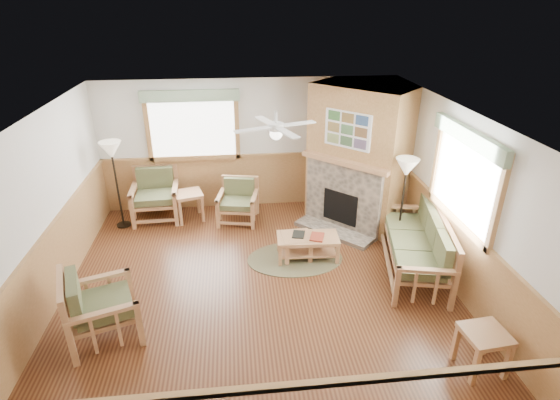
{
  "coord_description": "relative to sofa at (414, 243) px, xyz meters",
  "views": [
    {
      "loc": [
        -0.29,
        -5.63,
        4.15
      ],
      "look_at": [
        0.4,
        0.7,
        1.15
      ],
      "focal_mm": 28.0,
      "sensor_mm": 36.0,
      "label": 1
    }
  ],
  "objects": [
    {
      "name": "floor",
      "position": [
        -2.55,
        -0.21,
        -0.49
      ],
      "size": [
        6.0,
        6.0,
        0.01
      ],
      "primitive_type": "cube",
      "color": "#522B16",
      "rests_on": "ground"
    },
    {
      "name": "ceiling",
      "position": [
        -2.55,
        -0.21,
        2.21
      ],
      "size": [
        6.0,
        6.0,
        0.01
      ],
      "primitive_type": "cube",
      "color": "white",
      "rests_on": "floor"
    },
    {
      "name": "wall_back",
      "position": [
        -2.55,
        2.79,
        0.86
      ],
      "size": [
        6.0,
        0.02,
        2.7
      ],
      "primitive_type": "cube",
      "color": "silver",
      "rests_on": "floor"
    },
    {
      "name": "wall_front",
      "position": [
        -2.55,
        -3.21,
        0.86
      ],
      "size": [
        6.0,
        0.02,
        2.7
      ],
      "primitive_type": "cube",
      "color": "silver",
      "rests_on": "floor"
    },
    {
      "name": "wall_left",
      "position": [
        -5.55,
        -0.21,
        0.86
      ],
      "size": [
        0.02,
        6.0,
        2.7
      ],
      "primitive_type": "cube",
      "color": "silver",
      "rests_on": "floor"
    },
    {
      "name": "wall_right",
      "position": [
        0.45,
        -0.21,
        0.86
      ],
      "size": [
        0.02,
        6.0,
        2.7
      ],
      "primitive_type": "cube",
      "color": "silver",
      "rests_on": "floor"
    },
    {
      "name": "wainscot",
      "position": [
        -2.55,
        -0.21,
        0.06
      ],
      "size": [
        6.0,
        6.0,
        1.1
      ],
      "primitive_type": null,
      "color": "#9F7141",
      "rests_on": "floor"
    },
    {
      "name": "fireplace",
      "position": [
        -0.5,
        1.84,
        0.86
      ],
      "size": [
        3.11,
        3.11,
        2.7
      ],
      "primitive_type": null,
      "rotation": [
        0.0,
        0.0,
        -0.79
      ],
      "color": "#9F7141",
      "rests_on": "floor"
    },
    {
      "name": "window_back",
      "position": [
        -3.65,
        2.75,
        2.04
      ],
      "size": [
        1.9,
        0.16,
        1.5
      ],
      "primitive_type": null,
      "color": "white",
      "rests_on": "wall_back"
    },
    {
      "name": "window_right",
      "position": [
        0.41,
        -0.41,
        2.04
      ],
      "size": [
        0.16,
        1.9,
        1.5
      ],
      "primitive_type": null,
      "color": "white",
      "rests_on": "wall_right"
    },
    {
      "name": "ceiling_fan",
      "position": [
        -2.25,
        0.09,
        2.17
      ],
      "size": [
        1.59,
        1.59,
        0.36
      ],
      "primitive_type": null,
      "rotation": [
        0.0,
        0.0,
        0.35
      ],
      "color": "white",
      "rests_on": "ceiling"
    },
    {
      "name": "sofa",
      "position": [
        0.0,
        0.0,
        0.0
      ],
      "size": [
        2.26,
        1.31,
        0.98
      ],
      "primitive_type": null,
      "rotation": [
        0.0,
        0.0,
        -1.79
      ],
      "color": "#AC7A50",
      "rests_on": "floor"
    },
    {
      "name": "armchair_back_left",
      "position": [
        -4.47,
        2.34,
        0.01
      ],
      "size": [
        0.94,
        0.94,
        1.0
      ],
      "primitive_type": null,
      "rotation": [
        0.0,
        0.0,
        0.05
      ],
      "color": "#AC7A50",
      "rests_on": "floor"
    },
    {
      "name": "armchair_back_right",
      "position": [
        -2.83,
        2.03,
        -0.07
      ],
      "size": [
        0.88,
        0.88,
        0.84
      ],
      "primitive_type": null,
      "rotation": [
        0.0,
        0.0,
        -0.19
      ],
      "color": "#AC7A50",
      "rests_on": "floor"
    },
    {
      "name": "armchair_left",
      "position": [
        -4.66,
        -1.07,
        0.0
      ],
      "size": [
        1.12,
        1.12,
        0.98
      ],
      "primitive_type": null,
      "rotation": [
        0.0,
        0.0,
        1.91
      ],
      "color": "#AC7A50",
      "rests_on": "floor"
    },
    {
      "name": "coffee_table",
      "position": [
        -1.67,
        0.52,
        -0.28
      ],
      "size": [
        1.07,
        0.58,
        0.42
      ],
      "primitive_type": null,
      "rotation": [
        0.0,
        0.0,
        -0.06
      ],
      "color": "#AC7A50",
      "rests_on": "floor"
    },
    {
      "name": "end_table_chairs",
      "position": [
        -3.8,
        2.21,
        -0.2
      ],
      "size": [
        0.64,
        0.62,
        0.59
      ],
      "primitive_type": null,
      "rotation": [
        0.0,
        0.0,
        0.26
      ],
      "color": "#AC7A50",
      "rests_on": "floor"
    },
    {
      "name": "end_table_sofa",
      "position": [
        0.0,
        -2.16,
        -0.2
      ],
      "size": [
        0.55,
        0.53,
        0.57
      ],
      "primitive_type": null,
      "rotation": [
        0.0,
        0.0,
        0.09
      ],
      "color": "#AC7A50",
      "rests_on": "floor"
    },
    {
      "name": "footstool",
      "position": [
        -1.86,
        0.56,
        -0.28
      ],
      "size": [
        0.52,
        0.52,
        0.43
      ],
      "primitive_type": null,
      "rotation": [
        0.0,
        0.0,
        0.06
      ],
      "color": "#AC7A50",
      "rests_on": "floor"
    },
    {
      "name": "braided_rug",
      "position": [
        -1.89,
        0.5,
        -0.48
      ],
      "size": [
        2.12,
        2.12,
        0.01
      ],
      "primitive_type": "cylinder",
      "rotation": [
        0.0,
        0.0,
        -0.35
      ],
      "color": "brown",
      "rests_on": "floor"
    },
    {
      "name": "floor_lamp_left",
      "position": [
        -5.1,
        2.07,
        0.38
      ],
      "size": [
        0.53,
        0.53,
        1.74
      ],
      "primitive_type": null,
      "rotation": [
        0.0,
        0.0,
        0.43
      ],
      "color": "black",
      "rests_on": "floor"
    },
    {
      "name": "floor_lamp_right",
      "position": [
        0.0,
        0.69,
        0.37
      ],
      "size": [
        0.41,
        0.41,
        1.71
      ],
      "primitive_type": null,
      "rotation": [
        0.0,
        0.0,
        0.04
      ],
      "color": "black",
      "rests_on": "floor"
    },
    {
      "name": "book_red",
      "position": [
        -1.52,
        0.47,
        -0.04
      ],
      "size": [
        0.3,
        0.35,
        0.03
      ],
      "primitive_type": "cube",
      "rotation": [
        0.0,
        0.0,
        -0.32
      ],
      "color": "maroon",
      "rests_on": "coffee_table"
    },
    {
      "name": "book_dark",
      "position": [
        -1.82,
        0.59,
        -0.04
      ],
      "size": [
        0.26,
        0.31,
        0.03
      ],
      "primitive_type": "cube",
      "rotation": [
        0.0,
        0.0,
        -0.26
      ],
      "color": "black",
      "rests_on": "coffee_table"
    }
  ]
}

